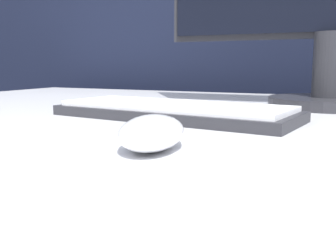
# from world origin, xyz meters

# --- Properties ---
(partition_panel) EXTENTS (5.00, 0.03, 1.44)m
(partition_panel) POSITION_xyz_m (0.00, 0.70, 0.72)
(partition_panel) COLOR black
(partition_panel) RESTS_ON ground_plane
(computer_mouse_near) EXTENTS (0.09, 0.13, 0.03)m
(computer_mouse_near) POSITION_xyz_m (0.00, -0.25, 0.78)
(computer_mouse_near) COLOR white
(computer_mouse_near) RESTS_ON desk
(keyboard) EXTENTS (0.41, 0.20, 0.02)m
(keyboard) POSITION_xyz_m (-0.07, -0.03, 0.77)
(keyboard) COLOR #28282D
(keyboard) RESTS_ON desk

